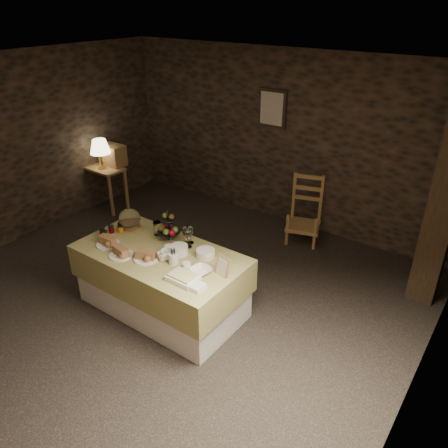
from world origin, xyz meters
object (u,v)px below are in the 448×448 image
Objects in this scene: table_lamp at (100,147)px; wine_rack at (113,155)px; console_table at (104,175)px; fruit_stand at (168,229)px; buffet_table at (162,277)px; timber_column at (446,197)px; chair at (306,213)px.

wine_rack is (0.00, 0.23, -0.20)m from table_lamp.
fruit_stand is at bearing -24.93° from console_table.
table_lamp is (0.05, -0.05, 0.50)m from console_table.
table_lamp reaches higher than buffet_table.
fruit_stand is (2.50, -1.16, 0.29)m from console_table.
console_table is 5.05m from timber_column.
chair reaches higher than buffet_table.
buffet_table is 0.54m from fruit_stand.
wine_rack is at bearing 74.48° from console_table.
chair is at bearing 14.20° from wine_rack.
wine_rack reaches higher than buffet_table.
console_table is 0.95× the size of chair.
timber_column is at bearing -30.81° from chair.
fruit_stand is (2.45, -1.11, -0.21)m from table_lamp.
buffet_table is at bearing -68.87° from fruit_stand.
buffet_table is 2.47× the size of chair.
console_table is 3.35m from chair.
table_lamp is 4.96m from timber_column.
buffet_table is 2.98m from console_table.
console_table is 0.50m from table_lamp.
console_table is at bearing -105.52° from wine_rack.
console_table is 0.28× the size of timber_column.
timber_column is 7.01× the size of fruit_stand.
table_lamp is 0.64× the size of chair.
chair is (3.15, 1.03, -0.66)m from table_lamp.
chair is (3.20, 0.98, -0.16)m from console_table.
buffet_table is 4.48× the size of wine_rack.
fruit_stand is (-2.47, -1.72, -0.41)m from timber_column.
chair is 2.06× the size of fruit_stand.
wine_rack is 0.16× the size of timber_column.
table_lamp is at bearing -173.01° from timber_column.
fruit_stand reaches higher than console_table.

